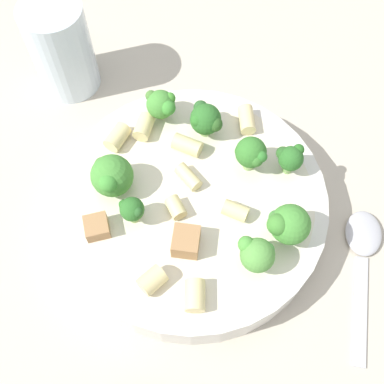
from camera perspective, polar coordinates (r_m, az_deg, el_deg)
The scene contains 23 objects.
ground_plane at distance 0.49m, azimuth -0.00°, elevation -2.70°, with size 2.00×2.00×0.00m, color #BCB29E.
pasta_bowl at distance 0.47m, azimuth -0.00°, elevation -1.51°, with size 0.26×0.26×0.04m.
broccoli_floret_0 at distance 0.46m, azimuth 11.51°, elevation 4.03°, with size 0.03×0.03×0.03m.
broccoli_floret_1 at distance 0.48m, azimuth 1.61°, elevation 8.62°, with size 0.04×0.03×0.04m.
broccoli_floret_2 at distance 0.45m, azimuth -9.53°, elevation 1.90°, with size 0.04×0.04×0.04m.
broccoli_floret_3 at distance 0.43m, azimuth -7.16°, elevation -2.05°, with size 0.03×0.02×0.03m.
broccoli_floret_4 at distance 0.46m, azimuth 7.01°, elevation 4.55°, with size 0.03×0.03×0.04m.
broccoli_floret_5 at distance 0.41m, azimuth 7.70°, elevation -7.25°, with size 0.03×0.03×0.04m.
broccoli_floret_6 at distance 0.43m, azimuth 11.24°, elevation -3.75°, with size 0.04×0.04×0.04m.
broccoli_floret_7 at distance 0.49m, azimuth -3.64°, elevation 10.34°, with size 0.04×0.03×0.04m.
rigatoni_0 at distance 0.45m, azimuth 5.17°, elevation -2.22°, with size 0.01×0.01×0.02m, color beige.
rigatoni_1 at distance 0.50m, azimuth 6.51°, elevation 8.53°, with size 0.02×0.02×0.03m, color beige.
rigatoni_2 at distance 0.49m, azimuth -8.84°, elevation 6.45°, with size 0.02×0.02×0.03m, color beige.
rigatoni_3 at distance 0.41m, azimuth 0.37°, elevation -12.17°, with size 0.02×0.02×0.03m, color beige.
rigatoni_4 at distance 0.42m, azimuth -4.74°, elevation -10.37°, with size 0.02×0.02×0.02m, color beige.
rigatoni_5 at distance 0.48m, azimuth -0.58°, elevation 5.56°, with size 0.02×0.02×0.03m, color beige.
rigatoni_6 at distance 0.49m, azimuth -5.72°, elevation 7.70°, with size 0.02×0.02×0.03m, color beige.
rigatoni_7 at distance 0.45m, azimuth -1.96°, elevation -1.82°, with size 0.01×0.01×0.02m, color beige.
rigatoni_8 at distance 0.46m, azimuth -0.45°, elevation 1.81°, with size 0.01×0.01×0.03m, color beige.
chicken_chunk_0 at distance 0.45m, azimuth -11.22°, elevation -4.08°, with size 0.02×0.02×0.01m, color #A87A4C.
chicken_chunk_1 at distance 0.43m, azimuth -0.72°, elevation -5.87°, with size 0.03×0.02×0.02m, color #A87A4C.
drinking_glass at distance 0.57m, azimuth -15.04°, elevation 15.61°, with size 0.07×0.07×0.11m.
spoon at distance 0.50m, azimuth 19.59°, elevation -6.72°, with size 0.11×0.14×0.01m.
Camera 1 is at (-0.15, 0.14, 0.45)m, focal length 45.00 mm.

